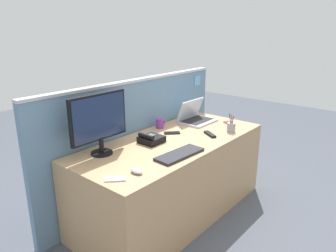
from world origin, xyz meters
TOP-DOWN VIEW (x-y plane):
  - ground_plane at (0.00, 0.00)m, footprint 10.00×10.00m
  - desk at (0.00, 0.00)m, footprint 1.86×0.80m
  - cubicle_divider at (0.00, 0.44)m, footprint 2.24×0.08m
  - desktop_monitor at (-0.60, 0.23)m, footprint 0.51×0.17m
  - laptop at (0.59, 0.18)m, footprint 0.36×0.28m
  - desk_phone at (-0.17, 0.10)m, footprint 0.18×0.18m
  - keyboard_main at (-0.23, -0.26)m, footprint 0.43×0.18m
  - computer_mouse_right_hand at (-0.66, -0.23)m, footprint 0.06×0.10m
  - pen_cup at (0.54, -0.28)m, footprint 0.08×0.08m
  - cell_phone_silver_slab at (-0.82, -0.19)m, footprint 0.15×0.14m
  - cell_phone_black_slab at (0.14, 0.12)m, footprint 0.16×0.15m
  - cell_phone_red_case at (0.74, -0.14)m, footprint 0.13×0.16m
  - tv_remote at (0.32, -0.18)m, footprint 0.12×0.17m
  - coffee_mug at (0.19, 0.31)m, footprint 0.11×0.07m

SIDE VIEW (x-z plane):
  - ground_plane at x=0.00m, z-range 0.00..0.00m
  - desk at x=0.00m, z-range 0.00..0.72m
  - cubicle_divider at x=0.00m, z-range 0.00..1.21m
  - cell_phone_silver_slab at x=-0.82m, z-range 0.72..0.73m
  - cell_phone_black_slab at x=0.14m, z-range 0.72..0.73m
  - cell_phone_red_case at x=0.74m, z-range 0.72..0.73m
  - tv_remote at x=0.32m, z-range 0.72..0.74m
  - keyboard_main at x=-0.23m, z-range 0.72..0.74m
  - computer_mouse_right_hand at x=-0.66m, z-range 0.72..0.75m
  - desk_phone at x=-0.17m, z-range 0.71..0.80m
  - pen_cup at x=0.54m, z-range 0.68..0.86m
  - coffee_mug at x=0.19m, z-range 0.72..0.82m
  - laptop at x=0.59m, z-range 0.66..0.89m
  - desktop_monitor at x=-0.60m, z-range 0.76..1.24m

